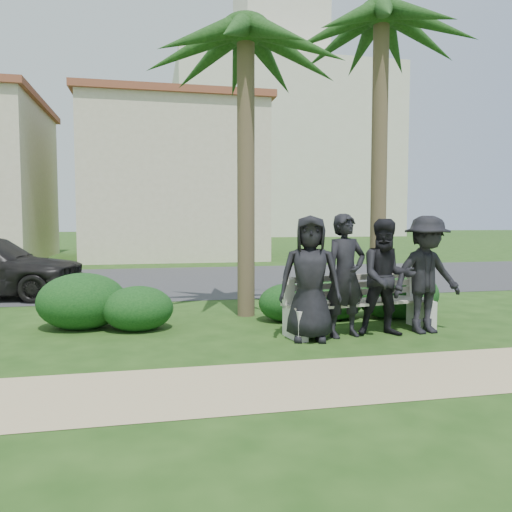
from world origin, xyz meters
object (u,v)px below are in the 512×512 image
Objects in this scene: man_b at (346,276)px; man_a at (310,278)px; man_c at (387,278)px; palm_left at (246,34)px; man_d at (426,275)px; palm_right at (382,18)px; park_bench at (361,307)px.

man_a is at bearing 177.41° from man_b.
man_c is 0.29× the size of palm_left.
man_c is at bearing 177.19° from man_d.
man_b is at bearing 25.14° from man_a.
man_a is 1.24m from man_c.
palm_right is at bearing 75.14° from man_d.
man_d is at bearing -98.43° from palm_right.
man_b is (-0.37, -0.27, 0.54)m from park_bench.
palm_left is 2.99m from palm_right.
palm_left reaches higher than man_a.
man_a reaches higher than man_d.
man_b is 0.65m from man_c.
man_a is at bearing 176.20° from man_d.
palm_right reaches higher than man_c.
man_b is (0.60, 0.11, 0.01)m from man_a.
park_bench is 1.16m from man_a.
man_d is (0.97, -0.28, 0.53)m from park_bench.
man_a is 0.99× the size of man_b.
man_c is 0.26× the size of palm_right.
man_a is 1.00× the size of man_d.
man_a is at bearing -166.63° from man_c.
man_b is at bearing 172.88° from man_d.
man_d is (1.34, -0.02, -0.01)m from man_b.
palm_left is (-1.80, 2.05, 4.23)m from man_c.
man_b is at bearing -124.60° from palm_right.
park_bench is 0.38× the size of palm_right.
palm_right reaches higher than palm_left.
man_c is at bearing -112.74° from palm_right.
man_b reaches higher than man_c.
park_bench is at bearing 36.23° from man_a.
man_d is 5.51m from palm_right.
palm_left reaches higher than man_d.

